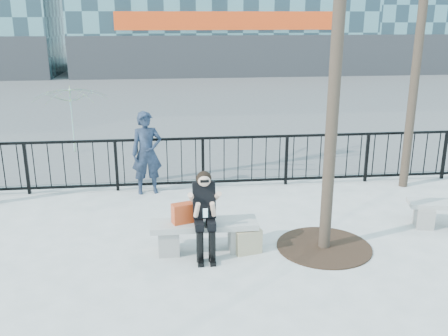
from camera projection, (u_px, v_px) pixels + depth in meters
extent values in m
plane|color=gray|center=(204.00, 251.00, 7.83)|extent=(120.00, 120.00, 0.00)
cube|color=#474747|center=(179.00, 98.00, 22.07)|extent=(60.00, 23.00, 0.01)
cube|color=black|center=(193.00, 139.00, 10.36)|extent=(14.00, 0.05, 0.05)
cube|color=black|center=(194.00, 182.00, 10.64)|extent=(14.00, 0.05, 0.05)
cube|color=#2D2D30|center=(228.00, 57.00, 28.64)|extent=(18.00, 0.08, 2.40)
cube|color=red|center=(228.00, 21.00, 28.00)|extent=(12.60, 0.12, 1.00)
cylinder|color=black|center=(422.00, 17.00, 9.75)|extent=(0.18, 0.18, 7.00)
cylinder|color=black|center=(324.00, 247.00, 7.93)|extent=(1.50, 1.50, 0.02)
cube|color=slate|center=(169.00, 241.00, 7.71)|extent=(0.32, 0.38, 0.40)
cube|color=slate|center=(239.00, 237.00, 7.83)|extent=(0.32, 0.38, 0.40)
cube|color=gray|center=(204.00, 225.00, 7.70)|extent=(1.65, 0.46, 0.09)
cube|color=slate|center=(424.00, 217.00, 8.66)|extent=(0.28, 0.34, 0.35)
cube|color=#B73816|center=(184.00, 213.00, 7.63)|extent=(0.41, 0.28, 0.31)
cube|color=#C2B489|center=(249.00, 242.00, 7.68)|extent=(0.43, 0.24, 0.38)
imported|color=black|center=(147.00, 153.00, 10.13)|extent=(0.68, 0.50, 1.71)
imported|color=yellow|center=(72.00, 120.00, 13.13)|extent=(2.38, 2.41, 1.78)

